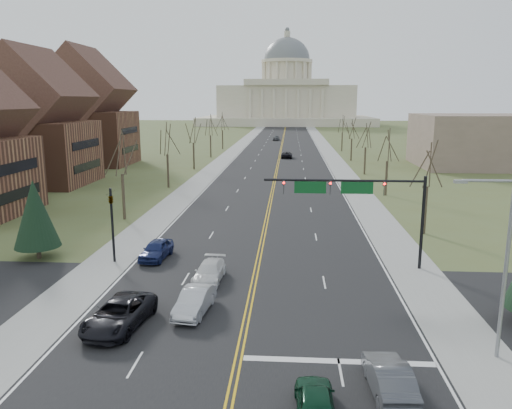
# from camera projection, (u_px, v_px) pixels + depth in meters

# --- Properties ---
(ground) EXTENTS (600.00, 600.00, 0.00)m
(ground) POSITION_uv_depth(u_px,v_px,m) (240.00, 348.00, 26.05)
(ground) COLOR #4F572B
(ground) RESTS_ON ground
(road) EXTENTS (20.00, 380.00, 0.01)m
(road) POSITION_uv_depth(u_px,v_px,m) (281.00, 149.00, 133.46)
(road) COLOR black
(road) RESTS_ON ground
(cross_road) EXTENTS (120.00, 14.00, 0.01)m
(cross_road) POSITION_uv_depth(u_px,v_px,m) (250.00, 303.00, 31.91)
(cross_road) COLOR black
(cross_road) RESTS_ON ground
(sidewalk_left) EXTENTS (4.00, 380.00, 0.03)m
(sidewalk_left) POSITION_uv_depth(u_px,v_px,m) (237.00, 148.00, 134.26)
(sidewalk_left) COLOR gray
(sidewalk_left) RESTS_ON ground
(sidewalk_right) EXTENTS (4.00, 380.00, 0.03)m
(sidewalk_right) POSITION_uv_depth(u_px,v_px,m) (326.00, 149.00, 132.65)
(sidewalk_right) COLOR gray
(sidewalk_right) RESTS_ON ground
(center_line) EXTENTS (0.42, 380.00, 0.01)m
(center_line) POSITION_uv_depth(u_px,v_px,m) (281.00, 149.00, 133.46)
(center_line) COLOR gold
(center_line) RESTS_ON road
(edge_line_left) EXTENTS (0.15, 380.00, 0.01)m
(edge_line_left) POSITION_uv_depth(u_px,v_px,m) (245.00, 148.00, 134.11)
(edge_line_left) COLOR silver
(edge_line_left) RESTS_ON road
(edge_line_right) EXTENTS (0.15, 380.00, 0.01)m
(edge_line_right) POSITION_uv_depth(u_px,v_px,m) (318.00, 149.00, 132.80)
(edge_line_right) COLOR silver
(edge_line_right) RESTS_ON road
(stop_bar) EXTENTS (9.50, 0.50, 0.01)m
(stop_bar) POSITION_uv_depth(u_px,v_px,m) (339.00, 361.00, 24.74)
(stop_bar) COLOR silver
(stop_bar) RESTS_ON road
(capitol) EXTENTS (90.00, 60.00, 50.00)m
(capitol) POSITION_uv_depth(u_px,v_px,m) (286.00, 97.00, 267.16)
(capitol) COLOR beige
(capitol) RESTS_ON ground
(signal_mast) EXTENTS (12.12, 0.44, 7.20)m
(signal_mast) POSITION_uv_depth(u_px,v_px,m) (356.00, 194.00, 37.55)
(signal_mast) COLOR black
(signal_mast) RESTS_ON ground
(signal_left) EXTENTS (0.32, 0.36, 6.00)m
(signal_left) POSITION_uv_depth(u_px,v_px,m) (112.00, 217.00, 39.24)
(signal_left) COLOR black
(signal_left) RESTS_ON ground
(street_light) EXTENTS (2.90, 0.25, 9.07)m
(street_light) POSITION_uv_depth(u_px,v_px,m) (501.00, 258.00, 24.13)
(street_light) COLOR gray
(street_light) RESTS_ON ground
(tree_r_0) EXTENTS (3.74, 3.74, 8.50)m
(tree_r_0) POSITION_uv_depth(u_px,v_px,m) (428.00, 167.00, 47.10)
(tree_r_0) COLOR #31281D
(tree_r_0) RESTS_ON ground
(tree_l_0) EXTENTS (3.96, 3.96, 9.00)m
(tree_l_0) POSITION_uv_depth(u_px,v_px,m) (121.00, 156.00, 53.01)
(tree_l_0) COLOR #31281D
(tree_l_0) RESTS_ON ground
(tree_r_1) EXTENTS (3.74, 3.74, 8.50)m
(tree_r_1) POSITION_uv_depth(u_px,v_px,m) (388.00, 147.00, 66.63)
(tree_r_1) COLOR #31281D
(tree_r_1) RESTS_ON ground
(tree_l_1) EXTENTS (3.96, 3.96, 9.00)m
(tree_l_1) POSITION_uv_depth(u_px,v_px,m) (167.00, 141.00, 72.54)
(tree_l_1) COLOR #31281D
(tree_l_1) RESTS_ON ground
(tree_r_2) EXTENTS (3.74, 3.74, 8.50)m
(tree_r_2) POSITION_uv_depth(u_px,v_px,m) (366.00, 137.00, 86.16)
(tree_r_2) COLOR #31281D
(tree_r_2) RESTS_ON ground
(tree_l_2) EXTENTS (3.96, 3.96, 9.00)m
(tree_l_2) POSITION_uv_depth(u_px,v_px,m) (193.00, 132.00, 92.07)
(tree_l_2) COLOR #31281D
(tree_l_2) RESTS_ON ground
(tree_r_3) EXTENTS (3.74, 3.74, 8.50)m
(tree_r_3) POSITION_uv_depth(u_px,v_px,m) (352.00, 130.00, 105.69)
(tree_r_3) COLOR #31281D
(tree_r_3) RESTS_ON ground
(tree_l_3) EXTENTS (3.96, 3.96, 9.00)m
(tree_l_3) POSITION_uv_depth(u_px,v_px,m) (210.00, 126.00, 111.59)
(tree_l_3) COLOR #31281D
(tree_l_3) RESTS_ON ground
(tree_r_4) EXTENTS (3.74, 3.74, 8.50)m
(tree_r_4) POSITION_uv_depth(u_px,v_px,m) (343.00, 125.00, 125.22)
(tree_r_4) COLOR #31281D
(tree_r_4) RESTS_ON ground
(tree_l_4) EXTENTS (3.96, 3.96, 9.00)m
(tree_l_4) POSITION_uv_depth(u_px,v_px,m) (222.00, 123.00, 131.12)
(tree_l_4) COLOR #31281D
(tree_l_4) RESTS_ON ground
(conifer_l) EXTENTS (3.64, 3.64, 6.50)m
(conifer_l) POSITION_uv_depth(u_px,v_px,m) (35.00, 214.00, 40.16)
(conifer_l) COLOR #31281D
(conifer_l) RESTS_ON ground
(bldg_left_mid) EXTENTS (15.10, 14.28, 20.75)m
(bldg_left_mid) POSITION_uv_depth(u_px,v_px,m) (37.00, 128.00, 75.54)
(bldg_left_mid) COLOR brown
(bldg_left_mid) RESTS_ON ground
(bldg_left_far) EXTENTS (17.10, 14.28, 23.25)m
(bldg_left_far) POSITION_uv_depth(u_px,v_px,m) (87.00, 116.00, 98.90)
(bldg_left_far) COLOR brown
(bldg_left_far) RESTS_ON ground
(bldg_right_mass) EXTENTS (25.00, 20.00, 10.00)m
(bldg_right_mass) POSITION_uv_depth(u_px,v_px,m) (484.00, 141.00, 96.55)
(bldg_right_mass) COLOR #726051
(bldg_right_mass) RESTS_ON ground
(car_nb_inner_lead) EXTENTS (1.69, 4.10, 1.39)m
(car_nb_inner_lead) POSITION_uv_depth(u_px,v_px,m) (315.00, 402.00, 20.24)
(car_nb_inner_lead) COLOR #0B341F
(car_nb_inner_lead) RESTS_ON road
(car_nb_outer_lead) EXTENTS (1.85, 4.70, 1.52)m
(car_nb_outer_lead) POSITION_uv_depth(u_px,v_px,m) (389.00, 378.00, 21.88)
(car_nb_outer_lead) COLOR #44464B
(car_nb_outer_lead) RESTS_ON road
(car_sb_inner_lead) EXTENTS (2.09, 4.65, 1.48)m
(car_sb_inner_lead) POSITION_uv_depth(u_px,v_px,m) (195.00, 301.00, 30.23)
(car_sb_inner_lead) COLOR #ACAFB5
(car_sb_inner_lead) RESTS_ON road
(car_sb_outer_lead) EXTENTS (3.36, 6.03, 1.60)m
(car_sb_outer_lead) POSITION_uv_depth(u_px,v_px,m) (119.00, 314.00, 28.31)
(car_sb_outer_lead) COLOR black
(car_sb_outer_lead) RESTS_ON road
(car_sb_inner_second) EXTENTS (2.10, 4.72, 1.34)m
(car_sb_inner_second) POSITION_uv_depth(u_px,v_px,m) (209.00, 272.00, 35.62)
(car_sb_inner_second) COLOR silver
(car_sb_inner_second) RESTS_ON road
(car_sb_outer_second) EXTENTS (2.24, 4.64, 1.53)m
(car_sb_outer_second) POSITION_uv_depth(u_px,v_px,m) (156.00, 250.00, 40.64)
(car_sb_outer_second) COLOR navy
(car_sb_outer_second) RESTS_ON road
(car_far_nb) EXTENTS (2.45, 5.14, 1.42)m
(car_far_nb) POSITION_uv_depth(u_px,v_px,m) (287.00, 155.00, 111.94)
(car_far_nb) COLOR black
(car_far_nb) RESTS_ON road
(car_far_sb) EXTENTS (2.20, 4.63, 1.53)m
(car_far_sb) POSITION_uv_depth(u_px,v_px,m) (276.00, 138.00, 160.36)
(car_far_sb) COLOR #46494D
(car_far_sb) RESTS_ON road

